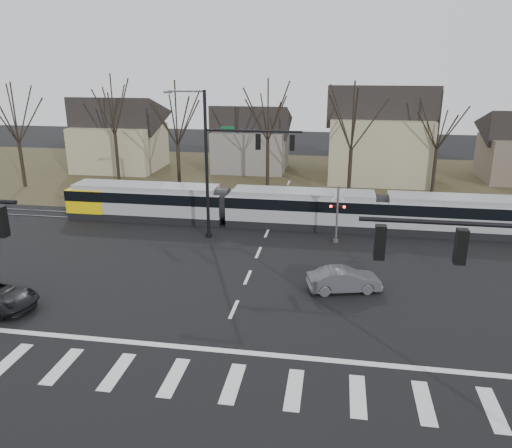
# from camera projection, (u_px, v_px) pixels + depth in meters

# --- Properties ---
(ground) EXTENTS (140.00, 140.00, 0.00)m
(ground) POSITION_uv_depth(u_px,v_px,m) (225.00, 329.00, 23.41)
(ground) COLOR black
(grass_verge) EXTENTS (140.00, 28.00, 0.01)m
(grass_verge) POSITION_uv_depth(u_px,v_px,m) (290.00, 179.00, 53.43)
(grass_verge) COLOR #38331E
(grass_verge) RESTS_ON ground
(crosswalk) EXTENTS (27.00, 2.60, 0.01)m
(crosswalk) POSITION_uv_depth(u_px,v_px,m) (203.00, 380.00, 19.66)
(crosswalk) COLOR silver
(crosswalk) RESTS_ON ground
(stop_line) EXTENTS (28.00, 0.35, 0.01)m
(stop_line) POSITION_uv_depth(u_px,v_px,m) (216.00, 350.00, 21.72)
(stop_line) COLOR silver
(stop_line) RESTS_ON ground
(lane_dashes) EXTENTS (0.18, 30.00, 0.01)m
(lane_dashes) POSITION_uv_depth(u_px,v_px,m) (271.00, 224.00, 38.42)
(lane_dashes) COLOR silver
(lane_dashes) RESTS_ON ground
(rail_pair) EXTENTS (90.00, 1.52, 0.06)m
(rail_pair) POSITION_uv_depth(u_px,v_px,m) (270.00, 225.00, 38.22)
(rail_pair) COLOR #59595E
(rail_pair) RESTS_ON ground
(tram) EXTENTS (36.66, 2.72, 2.78)m
(tram) POSITION_uv_depth(u_px,v_px,m) (301.00, 207.00, 37.60)
(tram) COLOR gray
(tram) RESTS_ON ground
(sedan) EXTENTS (3.39, 4.68, 1.31)m
(sedan) POSITION_uv_depth(u_px,v_px,m) (344.00, 280.00, 27.14)
(sedan) COLOR #4C4E53
(sedan) RESTS_ON ground
(signal_pole_far) EXTENTS (9.28, 0.44, 10.20)m
(signal_pole_far) POSITION_uv_depth(u_px,v_px,m) (229.00, 159.00, 33.73)
(signal_pole_far) COLOR black
(signal_pole_far) RESTS_ON ground
(rail_crossing_signal) EXTENTS (1.08, 0.36, 4.00)m
(rail_crossing_signal) POSITION_uv_depth(u_px,v_px,m) (337.00, 216.00, 34.06)
(rail_crossing_signal) COLOR #59595B
(rail_crossing_signal) RESTS_ON ground
(tree_row) EXTENTS (59.20, 7.20, 10.00)m
(tree_row) POSITION_uv_depth(u_px,v_px,m) (307.00, 141.00, 45.94)
(tree_row) COLOR black
(tree_row) RESTS_ON ground
(house_a) EXTENTS (9.72, 8.64, 8.60)m
(house_a) POSITION_uv_depth(u_px,v_px,m) (119.00, 130.00, 56.97)
(house_a) COLOR gray
(house_a) RESTS_ON ground
(house_b) EXTENTS (8.64, 7.56, 7.65)m
(house_b) POSITION_uv_depth(u_px,v_px,m) (251.00, 135.00, 56.71)
(house_b) COLOR slate
(house_b) RESTS_ON ground
(house_c) EXTENTS (10.80, 8.64, 10.10)m
(house_c) POSITION_uv_depth(u_px,v_px,m) (379.00, 130.00, 51.37)
(house_c) COLOR gray
(house_c) RESTS_ON ground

